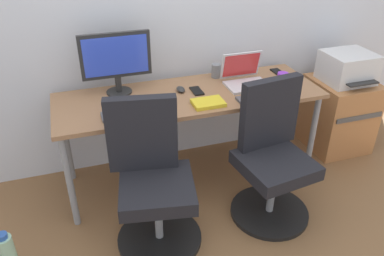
% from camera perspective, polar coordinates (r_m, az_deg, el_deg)
% --- Properties ---
extents(ground_plane, '(5.28, 5.28, 0.00)m').
position_cam_1_polar(ground_plane, '(3.12, -0.29, -7.03)').
color(ground_plane, brown).
extents(desk, '(1.88, 0.63, 0.72)m').
position_cam_1_polar(desk, '(2.77, -0.32, 3.90)').
color(desk, '#996B47').
rests_on(desk, ground).
extents(office_chair_left, '(0.54, 0.54, 0.94)m').
position_cam_1_polar(office_chair_left, '(2.38, -5.83, -7.93)').
color(office_chair_left, black).
rests_on(office_chair_left, ground).
extents(office_chair_right, '(0.54, 0.54, 0.94)m').
position_cam_1_polar(office_chair_right, '(2.62, 11.69, -4.41)').
color(office_chair_right, black).
rests_on(office_chair_right, ground).
extents(side_cabinet, '(0.48, 0.51, 0.62)m').
position_cam_1_polar(side_cabinet, '(3.58, 20.67, 1.96)').
color(side_cabinet, '#B77542').
rests_on(side_cabinet, ground).
extents(printer, '(0.38, 0.40, 0.24)m').
position_cam_1_polar(printer, '(3.41, 21.97, 8.29)').
color(printer, silver).
rests_on(printer, side_cabinet).
extents(water_bottle_on_floor, '(0.09, 0.09, 0.31)m').
position_cam_1_polar(water_bottle_on_floor, '(2.55, -25.44, -16.53)').
color(water_bottle_on_floor, '#A5D8B2').
rests_on(water_bottle_on_floor, ground).
extents(desktop_monitor, '(0.48, 0.18, 0.43)m').
position_cam_1_polar(desktop_monitor, '(2.72, -11.15, 9.93)').
color(desktop_monitor, '#262626').
rests_on(desktop_monitor, desk).
extents(open_laptop, '(0.31, 0.27, 0.22)m').
position_cam_1_polar(open_laptop, '(2.91, 7.79, 7.47)').
color(open_laptop, silver).
rests_on(open_laptop, desk).
extents(keyboard_by_monitor, '(0.34, 0.12, 0.02)m').
position_cam_1_polar(keyboard_by_monitor, '(2.49, -9.34, 2.12)').
color(keyboard_by_monitor, '#515156').
rests_on(keyboard_by_monitor, desk).
extents(keyboard_by_laptop, '(0.34, 0.12, 0.02)m').
position_cam_1_polar(keyboard_by_laptop, '(2.70, 10.17, 4.36)').
color(keyboard_by_laptop, '#515156').
rests_on(keyboard_by_laptop, desk).
extents(mouse_by_monitor, '(0.06, 0.10, 0.03)m').
position_cam_1_polar(mouse_by_monitor, '(2.51, -3.11, 2.91)').
color(mouse_by_monitor, silver).
rests_on(mouse_by_monitor, desk).
extents(mouse_by_laptop, '(0.06, 0.10, 0.03)m').
position_cam_1_polar(mouse_by_laptop, '(2.78, -1.69, 5.71)').
color(mouse_by_laptop, '#2D2D2D').
rests_on(mouse_by_laptop, desk).
extents(coffee_mug, '(0.08, 0.08, 0.09)m').
position_cam_1_polar(coffee_mug, '(2.95, 13.19, 7.08)').
color(coffee_mug, purple).
rests_on(coffee_mug, desk).
extents(pen_cup, '(0.07, 0.07, 0.10)m').
position_cam_1_polar(pen_cup, '(3.01, 3.56, 8.41)').
color(pen_cup, slate).
rests_on(pen_cup, desk).
extents(phone_near_monitor, '(0.07, 0.14, 0.01)m').
position_cam_1_polar(phone_near_monitor, '(3.18, 12.54, 8.05)').
color(phone_near_monitor, black).
rests_on(phone_near_monitor, desk).
extents(phone_near_laptop, '(0.07, 0.14, 0.01)m').
position_cam_1_polar(phone_near_laptop, '(2.78, 0.70, 5.49)').
color(phone_near_laptop, black).
rests_on(phone_near_laptop, desk).
extents(notebook, '(0.21, 0.15, 0.03)m').
position_cam_1_polar(notebook, '(2.59, 2.40, 3.73)').
color(notebook, yellow).
rests_on(notebook, desk).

